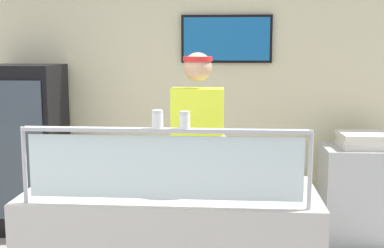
{
  "coord_description": "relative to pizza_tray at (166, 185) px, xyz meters",
  "views": [
    {
      "loc": [
        1.22,
        -2.56,
        1.8
      ],
      "look_at": [
        0.99,
        0.42,
        1.34
      ],
      "focal_mm": 47.62,
      "sensor_mm": 36.0,
      "label": 1
    }
  ],
  "objects": [
    {
      "name": "drink_fridge",
      "position": [
        -1.62,
        1.79,
        -0.15
      ],
      "size": [
        0.69,
        0.64,
        1.63
      ],
      "color": "black",
      "rests_on": "ground"
    },
    {
      "name": "pizza_server",
      "position": [
        -0.03,
        -0.02,
        0.02
      ],
      "size": [
        0.1,
        0.28,
        0.01
      ],
      "primitive_type": "cube",
      "rotation": [
        0.0,
        0.0,
        -0.07
      ],
      "color": "#ADAFB7",
      "rests_on": "pizza_tray"
    },
    {
      "name": "sneeze_guard",
      "position": [
        0.04,
        -0.36,
        0.25
      ],
      "size": [
        1.56,
        0.06,
        0.42
      ],
      "color": "#B2B5BC",
      "rests_on": "serving_counter"
    },
    {
      "name": "shop_rear_unit",
      "position": [
        0.04,
        2.24,
        0.39
      ],
      "size": [
        6.13,
        0.13,
        2.7
      ],
      "color": "beige",
      "rests_on": "ground"
    },
    {
      "name": "worker_figure",
      "position": [
        0.15,
        0.72,
        0.04
      ],
      "size": [
        0.41,
        0.5,
        1.76
      ],
      "color": "#23232D",
      "rests_on": "ground"
    },
    {
      "name": "prep_shelf",
      "position": [
        1.6,
        1.75,
        -0.53
      ],
      "size": [
        0.7,
        0.55,
        0.88
      ],
      "primitive_type": "cube",
      "color": "#B7BABF",
      "rests_on": "ground"
    },
    {
      "name": "pizza_box_stack",
      "position": [
        1.61,
        1.75,
        -0.02
      ],
      "size": [
        0.44,
        0.44,
        0.14
      ],
      "color": "silver",
      "rests_on": "prep_shelf"
    },
    {
      "name": "parmesan_shaker",
      "position": [
        0.0,
        -0.36,
        0.45
      ],
      "size": [
        0.06,
        0.06,
        0.1
      ],
      "color": "white",
      "rests_on": "sneeze_guard"
    },
    {
      "name": "pepper_flake_shaker",
      "position": [
        0.15,
        -0.36,
        0.45
      ],
      "size": [
        0.06,
        0.06,
        0.09
      ],
      "color": "white",
      "rests_on": "sneeze_guard"
    },
    {
      "name": "pizza_tray",
      "position": [
        0.0,
        0.0,
        0.0
      ],
      "size": [
        0.52,
        0.52,
        0.04
      ],
      "color": "#9EA0A8",
      "rests_on": "serving_counter"
    }
  ]
}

